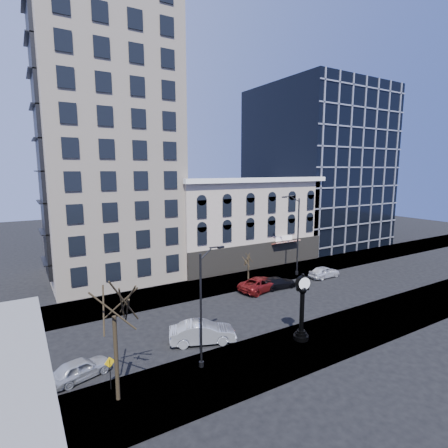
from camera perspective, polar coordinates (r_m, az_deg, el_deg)
ground at (r=33.97m, az=0.58°, el=-14.66°), size 160.00×160.00×0.00m
sidewalk_far at (r=40.51m, az=-5.43°, el=-10.63°), size 160.00×6.00×0.12m
sidewalk_near at (r=28.13m, az=9.66°, el=-19.95°), size 160.00×6.00×0.12m
cream_tower at (r=46.91m, az=-18.84°, el=15.48°), size 15.90×15.40×42.50m
victorian_row at (r=51.55m, az=2.76°, el=0.44°), size 22.60×11.19×12.50m
glass_office at (r=67.69m, az=14.80°, el=8.98°), size 20.00×20.15×28.00m
street_clock at (r=29.10m, az=12.60°, el=-13.51°), size 1.24×1.24×5.46m
street_lamp_near at (r=23.81m, az=-2.73°, el=-8.40°), size 2.15×0.78×8.45m
street_lamp_far at (r=44.65m, az=11.17°, el=1.58°), size 2.55×1.33×10.45m
bare_tree_near at (r=21.08m, az=-17.65°, el=-11.35°), size 4.86×4.86×8.35m
bare_tree_far at (r=43.20m, az=4.02°, el=-5.25°), size 2.25×2.25×3.86m
warning_sign at (r=24.15m, az=-18.13°, el=-21.32°), size 0.69×0.20×2.14m
car_near_a at (r=26.47m, az=-22.41°, el=-20.99°), size 4.26×2.63×1.35m
car_near_b at (r=28.90m, az=-3.54°, el=-17.23°), size 5.50×3.51×1.71m
car_far_a at (r=40.24m, az=6.01°, el=-9.69°), size 6.00×3.65×1.56m
car_far_b at (r=41.29m, az=8.77°, el=-9.44°), size 4.63×2.13×1.31m
car_far_c at (r=46.39m, az=16.04°, el=-7.53°), size 4.29×1.75×1.46m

